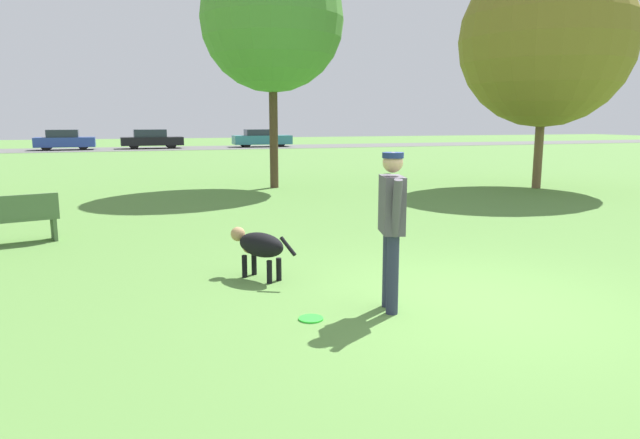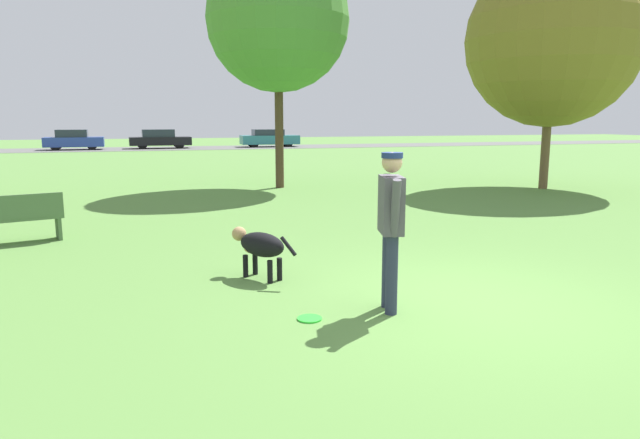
{
  "view_description": "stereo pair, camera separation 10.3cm",
  "coord_description": "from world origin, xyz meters",
  "px_view_note": "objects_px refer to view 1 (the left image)",
  "views": [
    {
      "loc": [
        -3.53,
        -5.42,
        2.06
      ],
      "look_at": [
        -1.42,
        0.85,
        0.9
      ],
      "focal_mm": 32.0,
      "sensor_mm": 36.0,
      "label": 1
    },
    {
      "loc": [
        -3.43,
        -5.45,
        2.06
      ],
      "look_at": [
        -1.42,
        0.85,
        0.9
      ],
      "focal_mm": 32.0,
      "sensor_mm": 36.0,
      "label": 2
    }
  ],
  "objects_px": {
    "parked_car_blue": "(65,140)",
    "frisbee": "(311,319)",
    "park_bench": "(13,218)",
    "tree_near_right": "(546,41)",
    "person": "(392,218)",
    "parked_car_teal": "(262,138)",
    "parked_car_black": "(151,139)",
    "dog": "(259,246)",
    "tree_mid_center": "(272,19)"
  },
  "relations": [
    {
      "from": "frisbee",
      "to": "tree_mid_center",
      "type": "xyz_separation_m",
      "value": [
        2.51,
        11.5,
        4.93
      ]
    },
    {
      "from": "park_bench",
      "to": "tree_near_right",
      "type": "bearing_deg",
      "value": -178.95
    },
    {
      "from": "frisbee",
      "to": "parked_car_blue",
      "type": "bearing_deg",
      "value": 98.71
    },
    {
      "from": "frisbee",
      "to": "tree_near_right",
      "type": "bearing_deg",
      "value": 41.35
    },
    {
      "from": "person",
      "to": "tree_near_right",
      "type": "distance_m",
      "value": 13.13
    },
    {
      "from": "person",
      "to": "parked_car_black",
      "type": "height_order",
      "value": "person"
    },
    {
      "from": "parked_car_blue",
      "to": "parked_car_teal",
      "type": "xyz_separation_m",
      "value": [
        13.74,
        0.14,
        -0.02
      ]
    },
    {
      "from": "person",
      "to": "parked_car_black",
      "type": "distance_m",
      "value": 37.4
    },
    {
      "from": "tree_near_right",
      "to": "tree_mid_center",
      "type": "bearing_deg",
      "value": 160.61
    },
    {
      "from": "dog",
      "to": "tree_mid_center",
      "type": "relative_size",
      "value": 0.15
    },
    {
      "from": "tree_near_right",
      "to": "parked_car_teal",
      "type": "height_order",
      "value": "tree_near_right"
    },
    {
      "from": "person",
      "to": "tree_near_right",
      "type": "relative_size",
      "value": 0.25
    },
    {
      "from": "person",
      "to": "parked_car_black",
      "type": "bearing_deg",
      "value": 16.1
    },
    {
      "from": "parked_car_black",
      "to": "person",
      "type": "bearing_deg",
      "value": -90.28
    },
    {
      "from": "person",
      "to": "tree_mid_center",
      "type": "xyz_separation_m",
      "value": [
        1.59,
        11.49,
        3.91
      ]
    },
    {
      "from": "tree_near_right",
      "to": "frisbee",
      "type": "bearing_deg",
      "value": -138.65
    },
    {
      "from": "person",
      "to": "parked_car_black",
      "type": "relative_size",
      "value": 0.4
    },
    {
      "from": "person",
      "to": "dog",
      "type": "xyz_separation_m",
      "value": [
        -1.08,
        1.7,
        -0.59
      ]
    },
    {
      "from": "tree_near_right",
      "to": "parked_car_blue",
      "type": "height_order",
      "value": "tree_near_right"
    },
    {
      "from": "dog",
      "to": "tree_near_right",
      "type": "distance_m",
      "value": 13.06
    },
    {
      "from": "parked_car_black",
      "to": "parked_car_blue",
      "type": "bearing_deg",
      "value": -179.89
    },
    {
      "from": "parked_car_black",
      "to": "frisbee",
      "type": "bearing_deg",
      "value": -91.68
    },
    {
      "from": "dog",
      "to": "frisbee",
      "type": "distance_m",
      "value": 1.77
    },
    {
      "from": "frisbee",
      "to": "park_bench",
      "type": "xyz_separation_m",
      "value": [
        -3.58,
        5.03,
        0.44
      ]
    },
    {
      "from": "frisbee",
      "to": "tree_near_right",
      "type": "xyz_separation_m",
      "value": [
        10.06,
        8.85,
        4.31
      ]
    },
    {
      "from": "parked_car_blue",
      "to": "frisbee",
      "type": "bearing_deg",
      "value": -82.27
    },
    {
      "from": "dog",
      "to": "park_bench",
      "type": "bearing_deg",
      "value": 13.65
    },
    {
      "from": "tree_mid_center",
      "to": "park_bench",
      "type": "xyz_separation_m",
      "value": [
        -6.09,
        -6.47,
        -4.49
      ]
    },
    {
      "from": "frisbee",
      "to": "parked_car_blue",
      "type": "relative_size",
      "value": 0.07
    },
    {
      "from": "person",
      "to": "frisbee",
      "type": "height_order",
      "value": "person"
    },
    {
      "from": "tree_mid_center",
      "to": "parked_car_blue",
      "type": "relative_size",
      "value": 1.82
    },
    {
      "from": "dog",
      "to": "frisbee",
      "type": "relative_size",
      "value": 3.93
    },
    {
      "from": "person",
      "to": "tree_near_right",
      "type": "height_order",
      "value": "tree_near_right"
    },
    {
      "from": "tree_near_right",
      "to": "parked_car_teal",
      "type": "relative_size",
      "value": 1.55
    },
    {
      "from": "dog",
      "to": "parked_car_blue",
      "type": "distance_m",
      "value": 35.94
    },
    {
      "from": "parked_car_black",
      "to": "tree_mid_center",
      "type": "bearing_deg",
      "value": -86.15
    },
    {
      "from": "tree_mid_center",
      "to": "parked_car_blue",
      "type": "height_order",
      "value": "tree_mid_center"
    },
    {
      "from": "person",
      "to": "park_bench",
      "type": "relative_size",
      "value": 1.18
    },
    {
      "from": "parked_car_black",
      "to": "parked_car_teal",
      "type": "height_order",
      "value": "parked_car_black"
    },
    {
      "from": "dog",
      "to": "park_bench",
      "type": "height_order",
      "value": "park_bench"
    },
    {
      "from": "parked_car_blue",
      "to": "tree_mid_center",
      "type": "bearing_deg",
      "value": -73.27
    },
    {
      "from": "dog",
      "to": "frisbee",
      "type": "xyz_separation_m",
      "value": [
        0.17,
        -1.71,
        -0.43
      ]
    },
    {
      "from": "parked_car_black",
      "to": "tree_near_right",
      "type": "bearing_deg",
      "value": -72.28
    },
    {
      "from": "dog",
      "to": "tree_mid_center",
      "type": "xyz_separation_m",
      "value": [
        2.67,
        9.79,
        4.5
      ]
    },
    {
      "from": "person",
      "to": "parked_car_teal",
      "type": "relative_size",
      "value": 0.39
    },
    {
      "from": "person",
      "to": "parked_car_blue",
      "type": "xyz_separation_m",
      "value": [
        -6.62,
        37.21,
        -0.36
      ]
    },
    {
      "from": "person",
      "to": "dog",
      "type": "bearing_deg",
      "value": 47.17
    },
    {
      "from": "tree_mid_center",
      "to": "park_bench",
      "type": "relative_size",
      "value": 4.84
    },
    {
      "from": "dog",
      "to": "parked_car_teal",
      "type": "distance_m",
      "value": 36.58
    },
    {
      "from": "tree_near_right",
      "to": "parked_car_black",
      "type": "height_order",
      "value": "tree_near_right"
    }
  ]
}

